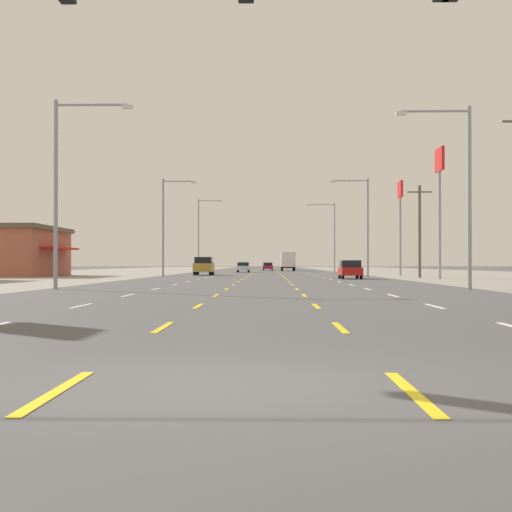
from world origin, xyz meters
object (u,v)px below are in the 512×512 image
(sedan_inner_left_mid, at_px, (243,267))
(streetlight_right_row_1, at_px, (364,220))
(suv_far_left_near, at_px, (204,266))
(streetlight_right_row_2, at_px, (332,232))
(box_truck_inner_right_midfar, at_px, (288,260))
(streetlight_left_row_1, at_px, (166,221))
(sedan_center_turn_far, at_px, (268,266))
(streetlight_left_row_2, at_px, (201,231))
(pole_sign_right_row_1, at_px, (440,177))
(streetlight_left_row_0, at_px, (64,180))
(streetlight_right_row_0, at_px, (462,183))
(hatchback_far_right_nearest, at_px, (350,269))
(pole_sign_right_row_2, at_px, (400,204))

(sedan_inner_left_mid, height_order, streetlight_right_row_1, streetlight_right_row_1)
(streetlight_right_row_1, bearing_deg, suv_far_left_near, 155.12)
(suv_far_left_near, xyz_separation_m, streetlight_right_row_2, (16.48, 30.20, 4.92))
(box_truck_inner_right_midfar, xyz_separation_m, streetlight_left_row_1, (-13.51, -55.91, 3.70))
(sedan_center_turn_far, bearing_deg, suv_far_left_near, -97.22)
(sedan_inner_left_mid, relative_size, streetlight_left_row_2, 0.41)
(pole_sign_right_row_1, bearing_deg, sedan_center_turn_far, 100.80)
(streetlight_left_row_2, bearing_deg, sedan_inner_left_mid, -24.68)
(sedan_center_turn_far, xyz_separation_m, pole_sign_right_row_1, (14.27, -74.79, 7.67))
(pole_sign_right_row_1, bearing_deg, streetlight_right_row_2, 95.39)
(suv_far_left_near, height_order, streetlight_right_row_2, streetlight_right_row_2)
(streetlight_left_row_0, height_order, streetlight_right_row_1, streetlight_right_row_1)
(box_truck_inner_right_midfar, xyz_separation_m, streetlight_left_row_0, (-13.43, -93.77, 3.57))
(streetlight_left_row_1, bearing_deg, box_truck_inner_right_midfar, 76.42)
(box_truck_inner_right_midfar, bearing_deg, streetlight_right_row_0, -86.27)
(hatchback_far_right_nearest, bearing_deg, streetlight_right_row_2, 86.99)
(hatchback_far_right_nearest, height_order, pole_sign_right_row_2, pole_sign_right_row_2)
(hatchback_far_right_nearest, distance_m, streetlight_right_row_0, 26.38)
(sedan_center_turn_far, bearing_deg, streetlight_right_row_0, -84.54)
(pole_sign_right_row_1, bearing_deg, streetlight_right_row_0, -100.38)
(streetlight_left_row_2, bearing_deg, hatchback_far_right_nearest, -71.25)
(sedan_inner_left_mid, height_order, streetlight_right_row_2, streetlight_right_row_2)
(sedan_inner_left_mid, bearing_deg, suv_far_left_near, -97.12)
(pole_sign_right_row_2, height_order, streetlight_right_row_2, streetlight_right_row_2)
(streetlight_right_row_0, bearing_deg, box_truck_inner_right_midfar, 93.73)
(streetlight_right_row_0, distance_m, streetlight_left_row_2, 78.23)
(hatchback_far_right_nearest, relative_size, pole_sign_right_row_2, 0.39)
(streetlight_right_row_0, bearing_deg, streetlight_right_row_2, 90.04)
(pole_sign_right_row_1, distance_m, streetlight_left_row_0, 35.34)
(sedan_center_turn_far, bearing_deg, streetlight_left_row_0, -95.66)
(streetlight_left_row_1, distance_m, streetlight_left_row_2, 37.87)
(streetlight_left_row_0, bearing_deg, streetlight_right_row_2, 75.57)
(suv_far_left_near, xyz_separation_m, streetlight_left_row_2, (-3.07, 30.20, 5.18))
(streetlight_left_row_0, bearing_deg, suv_far_left_near, 86.22)
(sedan_inner_left_mid, relative_size, sedan_center_turn_far, 1.00)
(pole_sign_right_row_2, height_order, streetlight_right_row_0, pole_sign_right_row_2)
(box_truck_inner_right_midfar, xyz_separation_m, pole_sign_right_row_2, (10.67, -50.16, 5.80))
(sedan_center_turn_far, distance_m, pole_sign_right_row_1, 76.53)
(pole_sign_right_row_1, distance_m, pole_sign_right_row_2, 18.07)
(sedan_center_turn_far, height_order, pole_sign_right_row_2, pole_sign_right_row_2)
(streetlight_left_row_0, bearing_deg, streetlight_left_row_1, 90.12)
(pole_sign_right_row_1, relative_size, streetlight_left_row_0, 1.16)
(pole_sign_right_row_1, relative_size, streetlight_left_row_2, 0.99)
(streetlight_left_row_1, relative_size, streetlight_left_row_2, 0.89)
(hatchback_far_right_nearest, relative_size, pole_sign_right_row_1, 0.36)
(sedan_center_turn_far, height_order, streetlight_left_row_1, streetlight_left_row_1)
(box_truck_inner_right_midfar, bearing_deg, streetlight_left_row_2, -126.79)
(hatchback_far_right_nearest, height_order, streetlight_right_row_0, streetlight_right_row_0)
(sedan_inner_left_mid, xyz_separation_m, pole_sign_right_row_1, (17.81, -47.20, 7.67))
(streetlight_right_row_0, distance_m, streetlight_left_row_1, 42.65)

